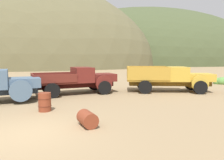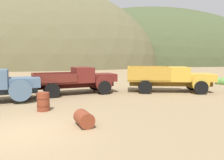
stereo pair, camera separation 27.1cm
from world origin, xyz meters
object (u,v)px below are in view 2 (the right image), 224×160
oil_drum_spare (43,102)px  oil_drum_tipped (84,119)px  truck_faded_yellow (175,78)px  truck_oxblood (82,80)px

oil_drum_spare → oil_drum_tipped: bearing=-52.1°
truck_faded_yellow → oil_drum_spare: bearing=-139.9°
truck_oxblood → oil_drum_spare: truck_oxblood is taller
truck_oxblood → truck_faded_yellow: (6.98, -0.06, 0.03)m
truck_oxblood → oil_drum_tipped: truck_oxblood is taller
truck_oxblood → oil_drum_tipped: bearing=-103.7°
oil_drum_spare → oil_drum_tipped: oil_drum_spare is taller
truck_oxblood → truck_faded_yellow: truck_faded_yellow is taller
oil_drum_tipped → oil_drum_spare: bearing=127.9°
truck_faded_yellow → oil_drum_spare: truck_faded_yellow is taller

